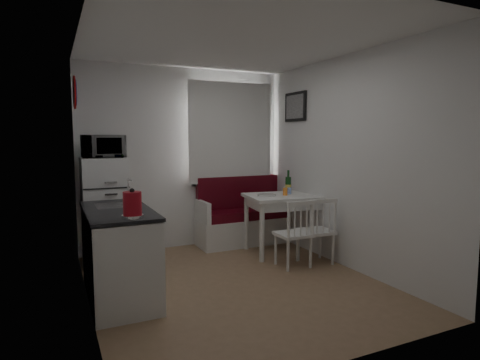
{
  "coord_description": "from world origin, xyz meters",
  "views": [
    {
      "loc": [
        -1.77,
        -3.89,
        1.6
      ],
      "look_at": [
        0.3,
        0.5,
        1.09
      ],
      "focal_mm": 30.0,
      "sensor_mm": 36.0,
      "label": 1
    }
  ],
  "objects_px": {
    "bench": "(243,221)",
    "chair_left": "(297,226)",
    "dining_table": "(286,201)",
    "kettle": "(132,204)",
    "wine_bottle": "(288,182)",
    "fridge": "(105,211)",
    "kitchen_counter": "(119,253)",
    "chair_right": "(320,224)",
    "microwave": "(103,146)"
  },
  "relations": [
    {
      "from": "bench",
      "to": "fridge",
      "type": "height_order",
      "value": "fridge"
    },
    {
      "from": "chair_left",
      "to": "wine_bottle",
      "type": "distance_m",
      "value": 0.95
    },
    {
      "from": "chair_left",
      "to": "chair_right",
      "type": "relative_size",
      "value": 0.99
    },
    {
      "from": "chair_right",
      "to": "fridge",
      "type": "distance_m",
      "value": 2.74
    },
    {
      "from": "chair_left",
      "to": "kettle",
      "type": "height_order",
      "value": "kettle"
    },
    {
      "from": "kitchen_counter",
      "to": "bench",
      "type": "height_order",
      "value": "kitchen_counter"
    },
    {
      "from": "fridge",
      "to": "wine_bottle",
      "type": "xyz_separation_m",
      "value": [
        2.43,
        -0.49,
        0.3
      ]
    },
    {
      "from": "bench",
      "to": "chair_right",
      "type": "xyz_separation_m",
      "value": [
        0.42,
        -1.36,
        0.19
      ]
    },
    {
      "from": "dining_table",
      "to": "chair_right",
      "type": "relative_size",
      "value": 2.58
    },
    {
      "from": "microwave",
      "to": "kettle",
      "type": "distance_m",
      "value": 1.79
    },
    {
      "from": "fridge",
      "to": "wine_bottle",
      "type": "distance_m",
      "value": 2.5
    },
    {
      "from": "bench",
      "to": "dining_table",
      "type": "bearing_deg",
      "value": -65.09
    },
    {
      "from": "kitchen_counter",
      "to": "chair_left",
      "type": "bearing_deg",
      "value": -0.14
    },
    {
      "from": "microwave",
      "to": "wine_bottle",
      "type": "xyz_separation_m",
      "value": [
        2.43,
        -0.44,
        -0.51
      ]
    },
    {
      "from": "chair_left",
      "to": "fridge",
      "type": "height_order",
      "value": "fridge"
    },
    {
      "from": "bench",
      "to": "wine_bottle",
      "type": "distance_m",
      "value": 0.98
    },
    {
      "from": "wine_bottle",
      "to": "chair_left",
      "type": "bearing_deg",
      "value": -114.26
    },
    {
      "from": "chair_right",
      "to": "fridge",
      "type": "bearing_deg",
      "value": 157.85
    },
    {
      "from": "dining_table",
      "to": "kettle",
      "type": "height_order",
      "value": "kettle"
    },
    {
      "from": "kettle",
      "to": "chair_left",
      "type": "bearing_deg",
      "value": 14.45
    },
    {
      "from": "fridge",
      "to": "kettle",
      "type": "relative_size",
      "value": 5.31
    },
    {
      "from": "bench",
      "to": "fridge",
      "type": "bearing_deg",
      "value": -176.79
    },
    {
      "from": "fridge",
      "to": "microwave",
      "type": "distance_m",
      "value": 0.82
    },
    {
      "from": "chair_right",
      "to": "fridge",
      "type": "relative_size",
      "value": 0.34
    },
    {
      "from": "bench",
      "to": "chair_left",
      "type": "xyz_separation_m",
      "value": [
        0.08,
        -1.36,
        0.19
      ]
    },
    {
      "from": "chair_left",
      "to": "wine_bottle",
      "type": "height_order",
      "value": "wine_bottle"
    },
    {
      "from": "bench",
      "to": "wine_bottle",
      "type": "height_order",
      "value": "wine_bottle"
    },
    {
      "from": "kettle",
      "to": "kitchen_counter",
      "type": "bearing_deg",
      "value": 95.28
    },
    {
      "from": "chair_left",
      "to": "fridge",
      "type": "xyz_separation_m",
      "value": [
        -2.09,
        1.25,
        0.15
      ]
    },
    {
      "from": "fridge",
      "to": "kitchen_counter",
      "type": "bearing_deg",
      "value": -90.9
    },
    {
      "from": "kettle",
      "to": "fridge",
      "type": "bearing_deg",
      "value": 90.97
    },
    {
      "from": "wine_bottle",
      "to": "fridge",
      "type": "bearing_deg",
      "value": 168.54
    },
    {
      "from": "kitchen_counter",
      "to": "dining_table",
      "type": "relative_size",
      "value": 1.12
    },
    {
      "from": "kitchen_counter",
      "to": "fridge",
      "type": "bearing_deg",
      "value": 89.1
    },
    {
      "from": "bench",
      "to": "chair_left",
      "type": "height_order",
      "value": "bench"
    },
    {
      "from": "bench",
      "to": "kettle",
      "type": "distance_m",
      "value": 2.83
    },
    {
      "from": "chair_right",
      "to": "wine_bottle",
      "type": "height_order",
      "value": "wine_bottle"
    },
    {
      "from": "dining_table",
      "to": "fridge",
      "type": "distance_m",
      "value": 2.41
    },
    {
      "from": "microwave",
      "to": "kitchen_counter",
      "type": "bearing_deg",
      "value": -90.94
    },
    {
      "from": "chair_right",
      "to": "wine_bottle",
      "type": "relative_size",
      "value": 1.38
    },
    {
      "from": "kitchen_counter",
      "to": "fridge",
      "type": "height_order",
      "value": "fridge"
    },
    {
      "from": "chair_left",
      "to": "bench",
      "type": "bearing_deg",
      "value": 94.5
    },
    {
      "from": "bench",
      "to": "kettle",
      "type": "xyz_separation_m",
      "value": [
        -1.98,
        -1.89,
        0.69
      ]
    },
    {
      "from": "dining_table",
      "to": "chair_right",
      "type": "distance_m",
      "value": 0.69
    },
    {
      "from": "chair_left",
      "to": "chair_right",
      "type": "xyz_separation_m",
      "value": [
        0.34,
        -0.0,
        0.0
      ]
    },
    {
      "from": "chair_left",
      "to": "kettle",
      "type": "relative_size",
      "value": 1.78
    },
    {
      "from": "chair_right",
      "to": "kettle",
      "type": "xyz_separation_m",
      "value": [
        -2.4,
        -0.53,
        0.5
      ]
    },
    {
      "from": "dining_table",
      "to": "fridge",
      "type": "bearing_deg",
      "value": 173.41
    },
    {
      "from": "microwave",
      "to": "kettle",
      "type": "height_order",
      "value": "microwave"
    },
    {
      "from": "chair_right",
      "to": "kettle",
      "type": "distance_m",
      "value": 2.51
    }
  ]
}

